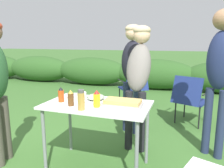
# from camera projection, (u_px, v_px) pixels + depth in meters

# --- Properties ---
(ground_plane) EXTENTS (60.00, 60.00, 0.00)m
(ground_plane) POSITION_uv_depth(u_px,v_px,m) (98.00, 167.00, 2.44)
(ground_plane) COLOR #3D6B2D
(shrub_hedge) EXTENTS (14.40, 0.90, 0.88)m
(shrub_hedge) POSITION_uv_depth(u_px,v_px,m) (154.00, 74.00, 6.38)
(shrub_hedge) COLOR #2D5623
(shrub_hedge) RESTS_ON ground
(folding_table) EXTENTS (1.10, 0.64, 0.74)m
(folding_table) POSITION_uv_depth(u_px,v_px,m) (97.00, 111.00, 2.31)
(folding_table) COLOR white
(folding_table) RESTS_ON ground
(food_tray) EXTENTS (0.42, 0.23, 0.06)m
(food_tray) POSITION_uv_depth(u_px,v_px,m) (123.00, 103.00, 2.24)
(food_tray) COLOR #9E9EA3
(food_tray) RESTS_ON folding_table
(plate_stack) EXTENTS (0.22, 0.22, 0.04)m
(plate_stack) POSITION_uv_depth(u_px,v_px,m) (75.00, 97.00, 2.50)
(plate_stack) COLOR white
(plate_stack) RESTS_ON folding_table
(mixing_bowl) EXTENTS (0.19, 0.19, 0.07)m
(mixing_bowl) POSITION_uv_depth(u_px,v_px,m) (96.00, 97.00, 2.43)
(mixing_bowl) COLOR #ADBC99
(mixing_bowl) RESTS_ON folding_table
(paper_cup_stack) EXTENTS (0.08, 0.08, 0.11)m
(paper_cup_stack) POSITION_uv_depth(u_px,v_px,m) (83.00, 97.00, 2.35)
(paper_cup_stack) COLOR white
(paper_cup_stack) RESTS_ON folding_table
(spice_jar) EXTENTS (0.07, 0.07, 0.20)m
(spice_jar) POSITION_uv_depth(u_px,v_px,m) (81.00, 100.00, 2.07)
(spice_jar) COLOR #B2893D
(spice_jar) RESTS_ON folding_table
(hot_sauce_bottle) EXTENTS (0.06, 0.06, 0.16)m
(hot_sauce_bottle) POSITION_uv_depth(u_px,v_px,m) (61.00, 95.00, 2.35)
(hot_sauce_bottle) COLOR #CC4214
(hot_sauce_bottle) RESTS_ON folding_table
(mayo_bottle) EXTENTS (0.07, 0.07, 0.15)m
(mayo_bottle) POSITION_uv_depth(u_px,v_px,m) (81.00, 100.00, 2.17)
(mayo_bottle) COLOR silver
(mayo_bottle) RESTS_ON folding_table
(beer_bottle) EXTENTS (0.06, 0.06, 0.16)m
(beer_bottle) POSITION_uv_depth(u_px,v_px,m) (71.00, 98.00, 2.21)
(beer_bottle) COLOR brown
(beer_bottle) RESTS_ON folding_table
(mustard_bottle) EXTENTS (0.07, 0.07, 0.17)m
(mustard_bottle) POSITION_uv_depth(u_px,v_px,m) (97.00, 99.00, 2.16)
(mustard_bottle) COLOR yellow
(mustard_bottle) RESTS_ON folding_table
(standing_person_in_dark_puffer) EXTENTS (0.33, 0.46, 1.58)m
(standing_person_in_dark_puffer) POSITION_uv_depth(u_px,v_px,m) (139.00, 71.00, 2.75)
(standing_person_in_dark_puffer) COLOR black
(standing_person_in_dark_puffer) RESTS_ON ground
(standing_person_with_beanie) EXTENTS (0.42, 0.37, 1.62)m
(standing_person_with_beanie) POSITION_uv_depth(u_px,v_px,m) (132.00, 67.00, 3.21)
(standing_person_with_beanie) COLOR #232D4C
(standing_person_with_beanie) RESTS_ON ground
(standing_person_in_olive_jacket) EXTENTS (0.37, 0.35, 1.73)m
(standing_person_in_olive_jacket) POSITION_uv_depth(u_px,v_px,m) (219.00, 68.00, 2.50)
(standing_person_in_olive_jacket) COLOR #232D4C
(standing_person_in_olive_jacket) RESTS_ON ground
(camp_chair_green_behind_table) EXTENTS (0.65, 0.72, 0.83)m
(camp_chair_green_behind_table) POSITION_uv_depth(u_px,v_px,m) (190.00, 98.00, 3.61)
(camp_chair_green_behind_table) COLOR navy
(camp_chair_green_behind_table) RESTS_ON ground
(camp_chair_near_hedge) EXTENTS (0.72, 0.75, 0.83)m
(camp_chair_near_hedge) POSITION_uv_depth(u_px,v_px,m) (134.00, 86.00, 4.57)
(camp_chair_near_hedge) COLOR navy
(camp_chair_near_hedge) RESTS_ON ground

